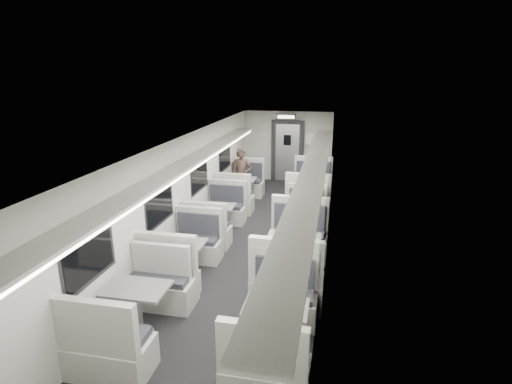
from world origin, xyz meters
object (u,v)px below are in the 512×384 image
at_px(booth_left_c, 184,259).
at_px(exit_sign, 286,117).
at_px(passenger, 241,176).
at_px(booth_right_a, 310,193).
at_px(booth_right_b, 303,223).
at_px(booth_left_d, 139,310).
at_px(booth_right_c, 293,258).
at_px(vestibule_door, 287,152).
at_px(booth_left_a, 240,191).
at_px(booth_left_b, 217,219).
at_px(booth_right_d, 276,329).

distance_m(booth_left_c, exit_sign, 6.97).
bearing_deg(exit_sign, passenger, -113.68).
relative_size(booth_right_a, booth_right_b, 1.19).
height_order(booth_right_a, booth_right_b, booth_right_a).
xyz_separation_m(booth_left_d, exit_sign, (1.00, 8.38, 1.89)).
distance_m(booth_right_b, booth_right_c, 1.97).
bearing_deg(booth_right_a, booth_right_b, -90.00).
xyz_separation_m(booth_left_d, vestibule_door, (1.00, 8.87, 0.65)).
xyz_separation_m(booth_left_a, booth_left_c, (0.00, -4.39, -0.03)).
height_order(booth_left_b, booth_left_d, booth_left_d).
bearing_deg(booth_left_b, vestibule_door, 78.67).
bearing_deg(booth_right_c, vestibule_door, 98.36).
xyz_separation_m(booth_right_a, booth_right_c, (0.00, -4.19, 0.01)).
relative_size(booth_left_b, booth_right_b, 1.02).
relative_size(booth_right_a, passenger, 1.43).
distance_m(booth_right_b, vestibule_door, 4.98).
relative_size(booth_left_d, vestibule_door, 1.04).
bearing_deg(booth_left_a, booth_left_d, -90.00).
xyz_separation_m(booth_left_b, booth_right_b, (2.00, 0.16, -0.01)).
xyz_separation_m(booth_right_b, exit_sign, (-1.00, 4.35, 1.93)).
bearing_deg(booth_right_c, booth_left_a, 116.09).
xyz_separation_m(booth_right_c, booth_right_d, (0.00, -2.07, -0.05)).
distance_m(booth_left_c, booth_left_d, 1.75).
distance_m(booth_right_a, booth_right_c, 4.19).
xyz_separation_m(booth_left_b, booth_right_a, (2.00, 2.38, 0.06)).
relative_size(booth_right_a, vestibule_door, 1.10).
xyz_separation_m(booth_right_d, passenger, (-1.97, 6.19, 0.44)).
bearing_deg(passenger, booth_left_b, -96.19).
xyz_separation_m(booth_right_c, passenger, (-1.97, 4.11, 0.39)).
bearing_deg(booth_right_d, passenger, 107.64).
xyz_separation_m(booth_left_a, vestibule_door, (1.00, 2.72, 0.66)).
bearing_deg(booth_left_b, passenger, 89.16).
height_order(booth_left_d, vestibule_door, vestibule_door).
distance_m(booth_left_c, passenger, 4.45).
relative_size(booth_left_b, vestibule_door, 0.95).
xyz_separation_m(booth_right_d, exit_sign, (-1.00, 8.39, 1.91)).
xyz_separation_m(booth_left_d, booth_right_a, (2.00, 6.25, 0.02)).
bearing_deg(vestibule_door, booth_left_d, -96.44).
distance_m(booth_left_a, booth_left_c, 4.39).
relative_size(booth_left_c, booth_right_c, 0.84).
distance_m(booth_left_b, booth_left_c, 2.12).
bearing_deg(booth_right_a, booth_left_d, -107.74).
distance_m(booth_left_b, booth_right_d, 4.37).
bearing_deg(exit_sign, booth_left_d, -96.81).
relative_size(booth_right_d, vestibule_door, 0.99).
xyz_separation_m(booth_left_a, passenger, (0.03, 0.03, 0.43)).
bearing_deg(exit_sign, vestibule_door, 90.00).
relative_size(booth_right_c, booth_right_d, 1.13).
bearing_deg(vestibule_door, booth_right_b, -78.31).
relative_size(booth_left_d, booth_right_c, 0.92).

